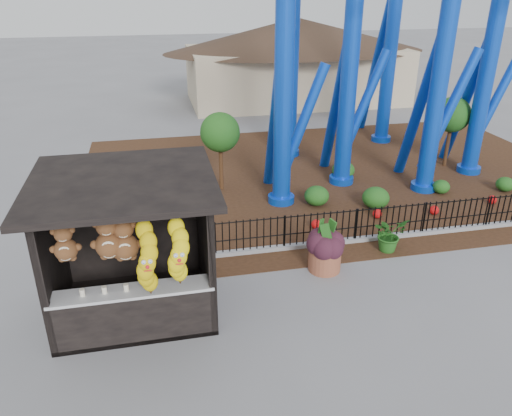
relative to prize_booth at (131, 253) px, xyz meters
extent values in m
plane|color=slate|center=(2.99, -0.89, -1.54)|extent=(120.00, 120.00, 0.00)
cube|color=#331E11|center=(6.99, 7.11, -1.54)|extent=(18.00, 12.00, 0.02)
cube|color=gray|center=(6.99, 2.11, -1.48)|extent=(18.00, 0.18, 0.12)
cube|color=black|center=(-0.01, 0.31, -1.49)|extent=(3.20, 2.60, 0.10)
cube|color=black|center=(-0.01, 1.55, -0.04)|extent=(3.20, 0.12, 3.00)
cube|color=black|center=(-1.55, 0.31, -0.04)|extent=(0.12, 2.60, 3.00)
cube|color=black|center=(1.53, 0.31, -0.04)|extent=(0.12, 2.60, 3.00)
cube|color=black|center=(-0.01, 0.06, 1.52)|extent=(3.50, 3.40, 0.12)
cube|color=black|center=(-1.54, -0.92, -0.04)|extent=(0.14, 0.14, 3.00)
cube|color=black|center=(1.52, -0.92, -0.04)|extent=(0.14, 0.14, 3.00)
cube|color=black|center=(-0.01, -0.74, -0.99)|extent=(3.00, 0.50, 1.10)
cube|color=silver|center=(-0.01, -0.74, -0.42)|extent=(3.10, 0.55, 0.06)
cylinder|color=black|center=(-0.01, -1.14, 1.31)|extent=(2.90, 0.04, 0.04)
cylinder|color=#0B40C5|center=(4.49, 5.11, 1.96)|extent=(0.56, 0.56, 7.00)
cylinder|color=#0B40C5|center=(4.49, 5.11, -1.42)|extent=(0.84, 0.84, 0.24)
cylinder|color=#0B40C5|center=(6.99, 6.31, 2.11)|extent=(0.56, 0.56, 7.30)
cylinder|color=#0B40C5|center=(6.99, 6.31, -1.42)|extent=(0.84, 0.84, 0.24)
cylinder|color=#0B40C5|center=(9.49, 5.11, 2.21)|extent=(0.56, 0.56, 7.50)
cylinder|color=#0B40C5|center=(9.49, 5.11, -1.42)|extent=(0.84, 0.84, 0.24)
cylinder|color=#0B40C5|center=(11.99, 6.31, 1.76)|extent=(0.56, 0.56, 6.60)
cylinder|color=#0B40C5|center=(11.99, 6.31, -1.42)|extent=(0.84, 0.84, 0.24)
cylinder|color=#0B40C5|center=(5.99, 9.61, 3.21)|extent=(0.56, 0.56, 9.50)
cylinder|color=#0B40C5|center=(5.99, 9.61, -1.42)|extent=(0.84, 0.84, 0.24)
cylinder|color=#0B40C5|center=(10.49, 10.61, 3.71)|extent=(0.56, 0.56, 10.50)
cylinder|color=#0B40C5|center=(10.49, 10.61, -1.42)|extent=(0.84, 0.84, 0.24)
cylinder|color=#0B40C5|center=(4.49, 6.01, 1.08)|extent=(0.36, 2.21, 5.85)
cylinder|color=#0B40C5|center=(5.19, 5.41, 0.91)|extent=(1.62, 0.32, 3.73)
cylinder|color=#0B40C5|center=(6.99, 7.21, 1.19)|extent=(0.36, 2.29, 6.10)
cylinder|color=#0B40C5|center=(7.69, 6.61, 1.01)|extent=(1.67, 0.32, 3.88)
cylinder|color=#0B40C5|center=(9.49, 6.01, 1.27)|extent=(0.36, 2.34, 6.26)
cylinder|color=#0B40C5|center=(10.19, 5.41, 1.08)|extent=(1.71, 0.32, 3.99)
cylinder|color=#0B40C5|center=(11.99, 7.21, 0.93)|extent=(0.36, 2.10, 5.53)
cylinder|color=#0B40C5|center=(12.69, 6.61, 0.77)|extent=(1.54, 0.32, 3.52)
cylinder|color=brown|center=(4.50, 0.94, -1.24)|extent=(1.02, 1.02, 0.61)
ellipsoid|color=#31131F|center=(4.50, 0.94, -0.61)|extent=(0.70, 0.70, 0.64)
imported|color=#1D5218|center=(6.47, 1.52, -1.07)|extent=(1.02, 0.94, 0.95)
ellipsoid|color=#1C4D16|center=(5.53, 4.66, -1.22)|extent=(0.78, 0.78, 0.62)
ellipsoid|color=#1C4D16|center=(7.25, 4.07, -1.19)|extent=(0.84, 0.84, 0.67)
ellipsoid|color=#1C4D16|center=(9.89, 4.70, -1.30)|extent=(0.56, 0.56, 0.45)
ellipsoid|color=#1C4D16|center=(7.18, 6.65, -1.21)|extent=(0.80, 0.80, 0.64)
ellipsoid|color=#1C4D16|center=(12.10, 4.42, -1.29)|extent=(0.60, 0.60, 0.48)
sphere|color=red|center=(4.99, 3.07, -1.39)|extent=(0.28, 0.28, 0.28)
sphere|color=red|center=(7.00, 3.36, -1.39)|extent=(0.28, 0.28, 0.28)
sphere|color=red|center=(8.80, 3.23, -1.39)|extent=(0.28, 0.28, 0.28)
sphere|color=red|center=(11.02, 3.56, -1.39)|extent=(0.28, 0.28, 0.28)
cube|color=#BFAD8C|center=(8.99, 19.11, -0.04)|extent=(12.00, 6.00, 3.00)
cone|color=#332319|center=(8.99, 19.11, 2.36)|extent=(15.00, 15.00, 1.80)
camera|label=1|loc=(0.64, -9.04, 5.01)|focal=35.00mm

